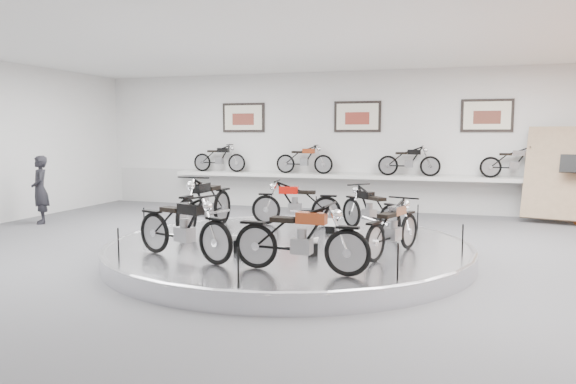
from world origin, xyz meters
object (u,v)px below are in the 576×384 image
(bike_a, at_px, (370,209))
(bike_d, at_px, (184,226))
(bike_b, at_px, (296,203))
(visitor, at_px, (40,190))
(bike_c, at_px, (205,203))
(display_platform, at_px, (289,251))
(bike_f, at_px, (393,227))
(bike_e, at_px, (300,237))
(shelf, at_px, (355,177))

(bike_a, relative_size, bike_d, 0.92)
(bike_b, distance_m, visitor, 6.62)
(bike_d, bearing_deg, bike_c, 127.36)
(bike_c, height_order, visitor, visitor)
(display_platform, height_order, bike_a, bike_a)
(display_platform, height_order, bike_f, bike_f)
(bike_e, relative_size, visitor, 1.00)
(shelf, distance_m, bike_d, 8.20)
(bike_d, bearing_deg, bike_e, 10.97)
(shelf, relative_size, bike_e, 6.54)
(shelf, distance_m, bike_a, 5.13)
(display_platform, relative_size, bike_a, 4.06)
(display_platform, height_order, shelf, shelf)
(bike_d, xyz_separation_m, bike_f, (3.05, 1.19, -0.05))
(bike_e, bearing_deg, bike_d, 174.33)
(bike_d, xyz_separation_m, bike_e, (1.95, -0.30, -0.01))
(bike_b, height_order, bike_f, bike_b)
(visitor, bearing_deg, bike_c, 31.92)
(display_platform, relative_size, bike_d, 3.73)
(bike_b, xyz_separation_m, bike_c, (-1.50, -1.21, 0.09))
(bike_a, bearing_deg, shelf, -31.24)
(bike_e, bearing_deg, bike_a, 85.91)
(bike_a, bearing_deg, bike_b, 30.95)
(display_platform, distance_m, bike_d, 2.17)
(bike_d, height_order, visitor, visitor)
(display_platform, height_order, bike_e, bike_e)
(bike_c, bearing_deg, bike_e, 47.33)
(display_platform, bearing_deg, bike_c, 162.00)
(bike_a, distance_m, visitor, 8.26)
(bike_b, relative_size, visitor, 0.96)
(bike_c, distance_m, bike_d, 2.45)
(bike_b, relative_size, bike_f, 1.05)
(bike_a, distance_m, bike_e, 3.46)
(bike_f, xyz_separation_m, visitor, (-8.91, 2.49, 0.09))
(display_platform, distance_m, shelf, 6.46)
(bike_d, bearing_deg, bike_b, 97.56)
(display_platform, xyz_separation_m, bike_e, (0.79, -2.01, 0.64))
(shelf, distance_m, visitor, 8.31)
(bike_b, xyz_separation_m, bike_e, (1.20, -3.84, 0.02))
(shelf, distance_m, bike_f, 7.18)
(display_platform, relative_size, bike_e, 3.80)
(shelf, distance_m, bike_b, 4.59)
(bike_e, bearing_deg, bike_c, 138.71)
(bike_b, distance_m, bike_c, 1.93)
(bike_a, height_order, bike_c, bike_c)
(bike_c, bearing_deg, bike_d, 19.33)
(visitor, bearing_deg, display_platform, 31.02)
(shelf, height_order, bike_a, bike_a)
(bike_c, bearing_deg, bike_b, 130.34)
(bike_a, bearing_deg, bike_c, 59.41)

